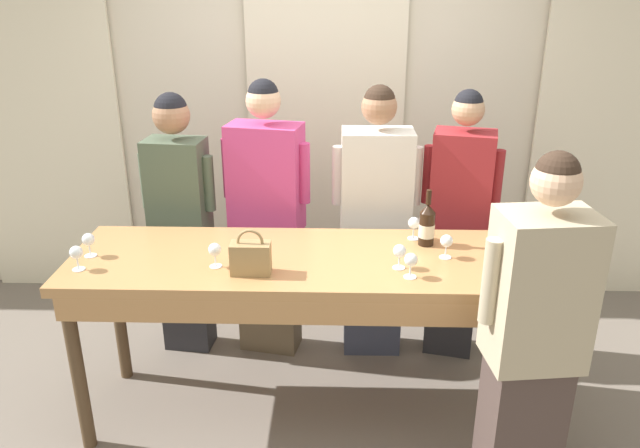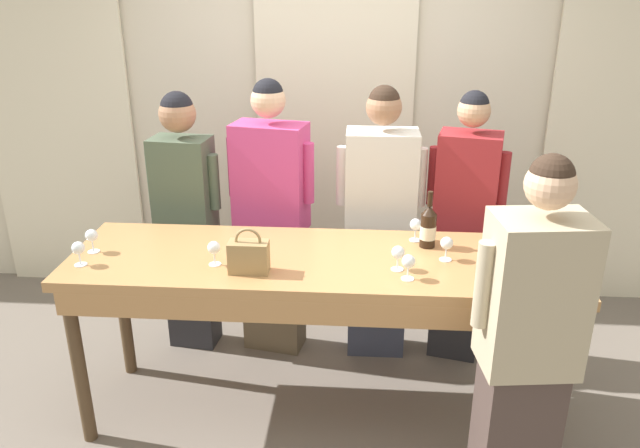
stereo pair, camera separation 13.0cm
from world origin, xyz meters
name	(u,v)px [view 2 (the right image)]	position (x,y,z in m)	size (l,w,h in m)	color
ground_plane	(319,411)	(0.00, 0.00, 0.00)	(18.00, 18.00, 0.00)	#70665B
wall_back	(335,110)	(0.00, 1.59, 1.40)	(12.00, 0.06, 2.80)	beige
curtain_panel_left	(58,115)	(-2.05, 1.53, 1.34)	(1.11, 0.03, 2.69)	#EFE5C6
curtain_panel_center	(335,119)	(0.00, 1.53, 1.34)	(1.11, 0.03, 2.69)	#EFE5C6
curtain_panel_right	(629,124)	(2.05, 1.53, 1.34)	(1.11, 0.03, 2.69)	#EFE5C6
tasting_bar	(319,276)	(0.00, -0.03, 0.87)	(2.56, 0.76, 0.97)	#B27F4C
wine_bottle	(428,227)	(0.56, 0.17, 1.08)	(0.09, 0.09, 0.31)	black
handbag	(249,256)	(-0.32, -0.19, 1.05)	(0.19, 0.10, 0.23)	#997A4C
wine_glass_front_left	(398,253)	(0.39, -0.12, 1.06)	(0.06, 0.06, 0.13)	white
wine_glass_front_mid	(214,249)	(-0.51, -0.13, 1.06)	(0.06, 0.06, 0.13)	white
wine_glass_front_right	(554,235)	(1.21, 0.17, 1.06)	(0.06, 0.06, 0.13)	white
wine_glass_center_left	(504,225)	(0.98, 0.29, 1.06)	(0.06, 0.06, 0.13)	white
wine_glass_center_mid	(501,276)	(0.84, -0.33, 1.06)	(0.06, 0.06, 0.13)	white
wine_glass_center_right	(447,244)	(0.64, 0.01, 1.06)	(0.06, 0.06, 0.13)	white
wine_glass_back_left	(408,262)	(0.44, -0.22, 1.06)	(0.06, 0.06, 0.13)	white
wine_glass_back_mid	(92,236)	(-1.17, -0.02, 1.06)	(0.06, 0.06, 0.13)	white
wine_glass_back_right	(78,249)	(-1.17, -0.18, 1.06)	(0.06, 0.06, 0.13)	white
wine_glass_near_host	(416,225)	(0.50, 0.25, 1.06)	(0.06, 0.06, 0.13)	white
wine_glass_by_bottle	(543,268)	(1.05, -0.23, 1.06)	(0.06, 0.06, 0.13)	white
guest_olive_jacket	(186,218)	(-0.88, 0.67, 0.89)	(0.47, 0.27, 1.68)	#28282D
guest_pink_top	(272,219)	(-0.34, 0.67, 0.90)	(0.55, 0.32, 1.76)	brown
guest_cream_sweater	(379,225)	(0.32, 0.67, 0.88)	(0.54, 0.26, 1.73)	#383D51
guest_striped_shirt	(463,228)	(0.83, 0.67, 0.88)	(0.47, 0.32, 1.71)	#28282D
host_pouring	(526,354)	(0.90, -0.67, 0.87)	(0.49, 0.32, 1.72)	#473833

